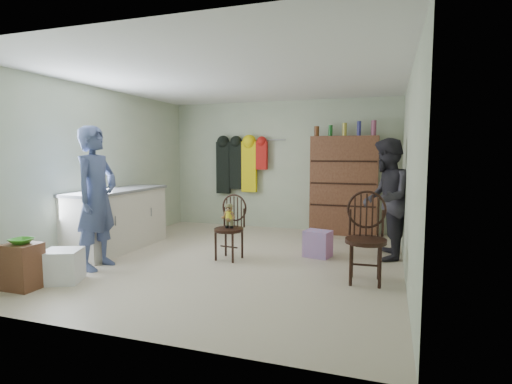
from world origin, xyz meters
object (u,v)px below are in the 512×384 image
(chair_far, at_px, (366,233))
(dresser, at_px, (344,185))
(chair_front, at_px, (230,222))
(counter, at_px, (118,219))

(chair_far, relative_size, dresser, 0.51)
(chair_front, relative_size, chair_far, 0.86)
(counter, relative_size, chair_far, 1.75)
(chair_far, bearing_deg, counter, 171.09)
(counter, xyz_separation_m, chair_far, (3.75, -0.38, 0.10))
(chair_front, bearing_deg, dresser, 66.88)
(counter, distance_m, chair_far, 3.77)
(counter, bearing_deg, dresser, 35.69)
(chair_far, distance_m, dresser, 2.75)
(chair_far, xyz_separation_m, dresser, (-0.55, 2.68, 0.34))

